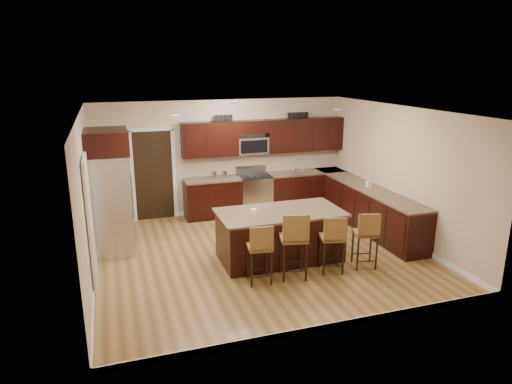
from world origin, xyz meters
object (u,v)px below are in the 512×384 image
object	(u,v)px
island	(280,237)
range	(254,194)
refrigerator	(110,191)
stool_left	(260,247)
stool_extra	(367,233)
stool_mid	(294,238)
stool_right	(333,238)

from	to	relation	value
island	range	bearing A→B (deg)	81.78
refrigerator	stool_left	bearing A→B (deg)	-44.06
range	stool_left	distance (m)	3.77
island	stool_extra	bearing A→B (deg)	-32.82
stool_mid	stool_right	xyz separation A→B (m)	(0.72, 0.01, -0.08)
island	stool_left	size ratio (longest dim) A/B	2.20
stool_mid	island	bearing A→B (deg)	97.35
stool_right	stool_extra	size ratio (longest dim) A/B	1.00
stool_extra	range	bearing A→B (deg)	117.90
stool_left	refrigerator	size ratio (longest dim) A/B	0.44
island	refrigerator	distance (m)	3.27
island	stool_left	bearing A→B (deg)	-128.03
stool_mid	refrigerator	xyz separation A→B (m)	(-2.82, 2.17, 0.47)
range	stool_right	distance (m)	3.62
refrigerator	island	bearing A→B (deg)	-24.51
stool_extra	stool_right	bearing A→B (deg)	-165.90
stool_left	stool_right	bearing A→B (deg)	7.20
stool_left	refrigerator	bearing A→B (deg)	143.10
stool_right	refrigerator	bearing A→B (deg)	162.71
range	stool_right	size ratio (longest dim) A/B	1.07
range	refrigerator	bearing A→B (deg)	-156.26
stool_left	stool_extra	distance (m)	1.96
stool_right	stool_mid	bearing A→B (deg)	-165.26
stool_extra	stool_left	bearing A→B (deg)	-165.87
range	stool_left	world-z (taller)	range
refrigerator	stool_right	bearing A→B (deg)	-31.40
stool_left	stool_mid	world-z (taller)	stool_mid
island	stool_right	world-z (taller)	stool_right
range	stool_mid	xyz separation A→B (m)	(-0.48, -3.62, 0.26)
stool_mid	stool_extra	distance (m)	1.37
island	stool_right	size ratio (longest dim) A/B	2.19
stool_right	refrigerator	size ratio (longest dim) A/B	0.44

